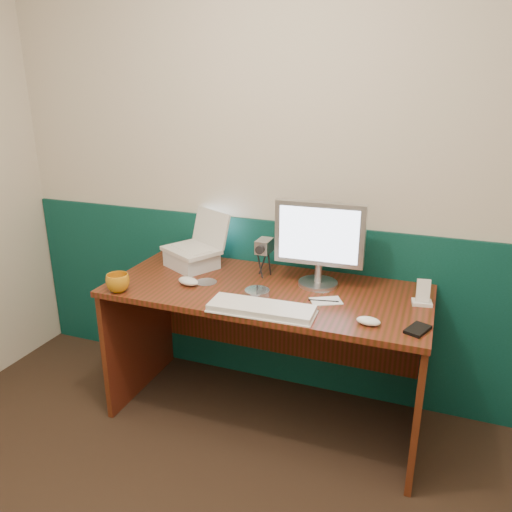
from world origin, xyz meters
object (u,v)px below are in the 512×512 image
at_px(monitor, 320,243).
at_px(keyboard, 261,309).
at_px(laptop, 190,231).
at_px(desk, 266,354).
at_px(mug, 118,283).
at_px(camcorder, 264,259).

distance_m(monitor, keyboard, 0.48).
distance_m(laptop, monitor, 0.72).
xyz_separation_m(desk, mug, (-0.67, -0.30, 0.42)).
bearing_deg(desk, laptop, 163.99).
height_order(keyboard, mug, mug).
bearing_deg(laptop, mug, -83.57).
xyz_separation_m(desk, monitor, (0.23, 0.13, 0.60)).
relative_size(monitor, mug, 3.88).
distance_m(desk, laptop, 0.78).
relative_size(keyboard, camcorder, 2.49).
bearing_deg(laptop, monitor, 27.85).
xyz_separation_m(laptop, camcorder, (0.42, 0.02, -0.11)).
height_order(laptop, mug, laptop).
relative_size(desk, camcorder, 8.37).
height_order(monitor, camcorder, monitor).
xyz_separation_m(desk, camcorder, (-0.07, 0.16, 0.47)).
height_order(mug, camcorder, camcorder).
distance_m(laptop, mug, 0.50).
bearing_deg(mug, desk, 23.74).
bearing_deg(mug, keyboard, 2.22).
bearing_deg(monitor, camcorder, 173.17).
height_order(desk, camcorder, camcorder).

